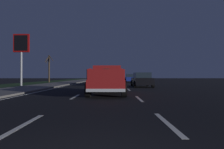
{
  "coord_description": "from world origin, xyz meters",
  "views": [
    {
      "loc": [
        -1.85,
        -0.4,
        1.18
      ],
      "look_at": [
        12.76,
        -0.32,
        1.29
      ],
      "focal_mm": 30.47,
      "sensor_mm": 36.0,
      "label": 1
    }
  ],
  "objects_px": {
    "sedan_white": "(109,79)",
    "bare_tree_far": "(49,68)",
    "sedan_blue": "(130,78)",
    "sedan_black": "(142,80)",
    "pickup_truck": "(107,79)",
    "gas_price_sign": "(21,47)"
  },
  "relations": [
    {
      "from": "sedan_white",
      "to": "bare_tree_far",
      "type": "bearing_deg",
      "value": 48.09
    },
    {
      "from": "bare_tree_far",
      "to": "sedan_blue",
      "type": "bearing_deg",
      "value": -90.14
    },
    {
      "from": "sedan_white",
      "to": "sedan_black",
      "type": "bearing_deg",
      "value": -140.91
    },
    {
      "from": "pickup_truck",
      "to": "sedan_black",
      "type": "distance_m",
      "value": 8.85
    },
    {
      "from": "pickup_truck",
      "to": "sedan_blue",
      "type": "relative_size",
      "value": 1.23
    },
    {
      "from": "bare_tree_far",
      "to": "sedan_black",
      "type": "bearing_deg",
      "value": -134.36
    },
    {
      "from": "sedan_black",
      "to": "bare_tree_far",
      "type": "xyz_separation_m",
      "value": [
        14.64,
        14.97,
        1.93
      ]
    },
    {
      "from": "sedan_white",
      "to": "sedan_blue",
      "type": "height_order",
      "value": "same"
    },
    {
      "from": "sedan_white",
      "to": "gas_price_sign",
      "type": "relative_size",
      "value": 0.7
    },
    {
      "from": "gas_price_sign",
      "to": "bare_tree_far",
      "type": "relative_size",
      "value": 1.23
    },
    {
      "from": "sedan_black",
      "to": "sedan_blue",
      "type": "distance_m",
      "value": 14.6
    },
    {
      "from": "pickup_truck",
      "to": "sedan_white",
      "type": "relative_size",
      "value": 1.23
    },
    {
      "from": "pickup_truck",
      "to": "sedan_white",
      "type": "bearing_deg",
      "value": 0.5
    },
    {
      "from": "sedan_blue",
      "to": "bare_tree_far",
      "type": "relative_size",
      "value": 0.87
    },
    {
      "from": "sedan_blue",
      "to": "bare_tree_far",
      "type": "height_order",
      "value": "bare_tree_far"
    },
    {
      "from": "pickup_truck",
      "to": "sedan_blue",
      "type": "height_order",
      "value": "pickup_truck"
    },
    {
      "from": "sedan_black",
      "to": "gas_price_sign",
      "type": "relative_size",
      "value": 0.7
    },
    {
      "from": "pickup_truck",
      "to": "bare_tree_far",
      "type": "distance_m",
      "value": 25.56
    },
    {
      "from": "sedan_white",
      "to": "bare_tree_far",
      "type": "height_order",
      "value": "bare_tree_far"
    },
    {
      "from": "pickup_truck",
      "to": "sedan_black",
      "type": "xyz_separation_m",
      "value": [
        8.13,
        -3.5,
        -0.2
      ]
    },
    {
      "from": "sedan_white",
      "to": "gas_price_sign",
      "type": "bearing_deg",
      "value": 101.0
    },
    {
      "from": "sedan_black",
      "to": "sedan_blue",
      "type": "xyz_separation_m",
      "value": [
        14.6,
        -0.15,
        0.0
      ]
    }
  ]
}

